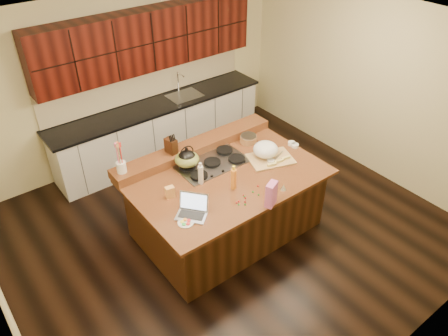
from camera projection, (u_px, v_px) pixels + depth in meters
room at (227, 146)px, 5.22m from camera, size 5.52×5.02×2.72m
island at (226, 203)px, 5.74m from camera, size 2.40×1.60×0.92m
back_ledge at (195, 147)px, 5.89m from camera, size 2.40×0.30×0.12m
cooktop at (212, 163)px, 5.66m from camera, size 0.92×0.52×0.05m
back_counter at (157, 100)px, 7.02m from camera, size 3.70×0.66×2.40m
kettle at (187, 158)px, 5.52m from camera, size 0.31×0.31×0.21m
green_bowl at (187, 159)px, 5.53m from camera, size 0.35×0.35×0.17m
laptop at (192, 209)px, 4.85m from camera, size 0.41×0.42×0.23m
oil_bottle at (234, 179)px, 5.18m from camera, size 0.07×0.07×0.27m
vinegar_bottle at (201, 175)px, 5.26m from camera, size 0.08×0.08×0.25m
wooden_tray at (267, 152)px, 5.72m from camera, size 0.67×0.57×0.23m
ramekin_a at (271, 161)px, 5.68m from camera, size 0.10×0.10×0.04m
ramekin_b at (292, 143)px, 6.04m from camera, size 0.11×0.11×0.04m
ramekin_c at (295, 146)px, 5.99m from camera, size 0.12×0.12×0.04m
strainer_bowl at (248, 139)px, 6.08m from camera, size 0.27×0.27×0.09m
kitchen_timer at (283, 187)px, 5.22m from camera, size 0.09×0.09×0.07m
pink_bag at (271, 194)px, 4.92m from camera, size 0.18×0.15×0.30m
candy_plate at (186, 223)px, 4.75m from camera, size 0.23×0.23×0.01m
package_box at (170, 192)px, 5.08m from camera, size 0.11×0.09×0.14m
utensil_crock at (121, 167)px, 5.28m from camera, size 0.14×0.14×0.14m
knife_block at (171, 146)px, 5.62m from camera, size 0.12×0.18×0.20m
gumdrop_0 at (239, 201)px, 5.04m from camera, size 0.02×0.02×0.02m
gumdrop_1 at (269, 192)px, 5.17m from camera, size 0.02×0.02×0.02m
gumdrop_2 at (237, 203)px, 5.02m from camera, size 0.02×0.02×0.02m
gumdrop_3 at (258, 195)px, 5.14m from camera, size 0.02×0.02×0.02m
gumdrop_4 at (258, 186)px, 5.28m from camera, size 0.02×0.02×0.02m
gumdrop_5 at (245, 204)px, 4.99m from camera, size 0.02×0.02×0.02m
gumdrop_6 at (245, 202)px, 5.03m from camera, size 0.02×0.02×0.02m
gumdrop_7 at (253, 192)px, 5.18m from camera, size 0.02×0.02×0.02m
gumdrop_8 at (245, 198)px, 5.09m from camera, size 0.02×0.02×0.02m
gumdrop_9 at (239, 205)px, 4.99m from camera, size 0.02×0.02×0.02m
gumdrop_10 at (269, 192)px, 5.19m from camera, size 0.02×0.02×0.02m
gumdrop_11 at (244, 196)px, 5.11m from camera, size 0.02×0.02×0.02m
gumdrop_12 at (244, 195)px, 5.13m from camera, size 0.02×0.02×0.02m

